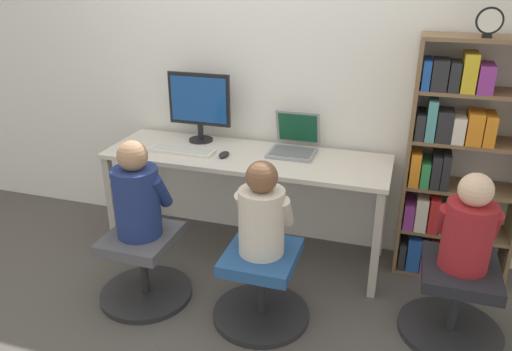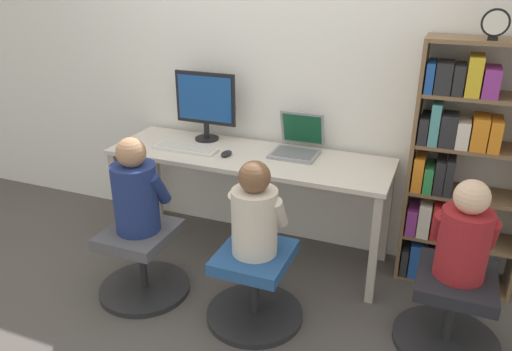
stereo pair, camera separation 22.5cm
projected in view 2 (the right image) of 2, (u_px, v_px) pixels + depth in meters
ground_plane at (232, 273)px, 3.43m from camera, size 14.00×14.00×0.00m
wall_back at (268, 66)px, 3.49m from camera, size 10.00×0.05×2.60m
desk at (248, 166)px, 3.42m from camera, size 1.93×0.60×0.76m
desktop_monitor at (205, 103)px, 3.57m from camera, size 0.46×0.17×0.50m
laptop at (297, 145)px, 3.39m from camera, size 0.31×0.34×0.27m
keyboard at (186, 149)px, 3.46m from camera, size 0.45×0.14×0.03m
computer_mouse_by_keyboard at (226, 154)px, 3.36m from camera, size 0.06×0.11×0.03m
office_chair_left at (142, 261)px, 3.16m from camera, size 0.58×0.58×0.45m
office_chair_right at (255, 285)px, 2.92m from camera, size 0.58×0.58×0.45m
person_at_monitor at (135, 191)px, 2.97m from camera, size 0.33×0.29×0.59m
person_at_laptop at (255, 214)px, 2.74m from camera, size 0.32×0.27×0.55m
bookshelf at (456, 176)px, 3.08m from camera, size 0.71×0.29×1.58m
desk_clock at (495, 24)px, 2.64m from camera, size 0.15×0.03×0.17m
office_chair_side at (451, 311)px, 2.71m from camera, size 0.58×0.58×0.45m
person_near_shelf at (465, 235)px, 2.53m from camera, size 0.31×0.27×0.54m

